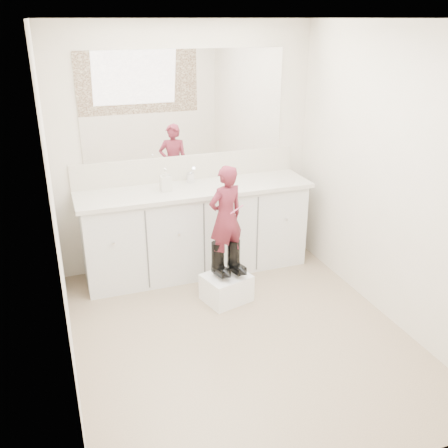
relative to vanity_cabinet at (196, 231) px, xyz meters
name	(u,v)px	position (x,y,z in m)	size (l,w,h in m)	color
floor	(240,334)	(0.00, -1.23, -0.42)	(3.00, 3.00, 0.00)	#886E59
ceiling	(244,18)	(0.00, -1.23, 1.97)	(3.00, 3.00, 0.00)	white
wall_back	(186,149)	(0.00, 0.27, 0.77)	(2.60, 2.60, 0.00)	beige
wall_front	(360,296)	(0.00, -2.73, 0.77)	(2.60, 2.60, 0.00)	beige
wall_left	(55,219)	(-1.30, -1.23, 0.78)	(3.00, 3.00, 0.00)	beige
wall_right	(391,178)	(1.30, -1.23, 0.78)	(3.00, 3.00, 0.00)	beige
vanity_cabinet	(196,231)	(0.00, 0.00, 0.00)	(2.20, 0.55, 0.85)	silver
countertop	(195,189)	(0.00, -0.01, 0.45)	(2.28, 0.58, 0.04)	beige
backsplash	(187,167)	(0.00, 0.26, 0.59)	(2.28, 0.03, 0.25)	beige
mirror	(185,104)	(0.00, 0.26, 1.22)	(2.00, 0.02, 1.00)	white
dot_panel	(369,205)	(0.00, -2.71, 1.22)	(2.00, 0.01, 1.20)	#472819
faucet	(190,178)	(0.00, 0.15, 0.52)	(0.08, 0.08, 0.10)	silver
cup	(229,177)	(0.37, 0.06, 0.51)	(0.10, 0.10, 0.09)	beige
soap_bottle	(165,180)	(-0.29, -0.01, 0.57)	(0.10, 0.10, 0.22)	beige
step_stool	(226,288)	(0.08, -0.68, -0.30)	(0.39, 0.33, 0.25)	white
boot_left	(218,259)	(0.01, -0.66, -0.01)	(0.12, 0.22, 0.33)	black
boot_right	(234,257)	(0.16, -0.66, -0.01)	(0.12, 0.22, 0.33)	black
toddler	(226,217)	(0.08, -0.66, 0.39)	(0.34, 0.22, 0.92)	#A3324B
toothbrush	(237,209)	(0.15, -0.74, 0.48)	(0.01, 0.01, 0.14)	#CE507B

